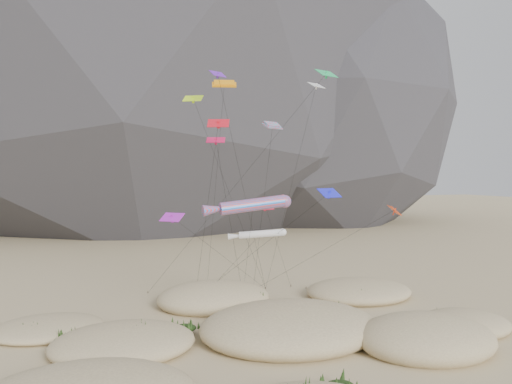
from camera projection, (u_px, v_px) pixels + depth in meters
The scene contains 9 objects.
ground at pixel (294, 354), 42.60m from camera, with size 500.00×500.00×0.00m, color #CCB789.
dunes at pixel (263, 332), 45.99m from camera, with size 48.54×39.32×4.04m.
dune_grass at pixel (278, 329), 46.56m from camera, with size 42.48×29.04×1.59m.
kite_stakes at pixel (231, 291), 64.85m from camera, with size 20.28×5.76×0.30m.
rainbow_tube_kite at pixel (250, 205), 47.56m from camera, with size 9.25×16.44×13.35m.
white_tube_kite at pixel (258, 234), 53.69m from camera, with size 6.25×12.08×9.48m.
orange_parafoil at pixel (224, 86), 56.62m from camera, with size 2.92×12.05×26.08m.
multi_parafoil at pixel (272, 128), 52.79m from camera, with size 4.21×15.19×20.92m.
delta_kites at pixel (276, 152), 52.48m from camera, with size 26.41×21.59×26.66m.
Camera 1 is at (-17.45, -38.40, 15.42)m, focal length 35.00 mm.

